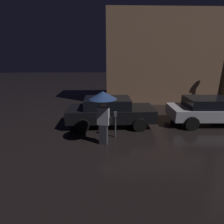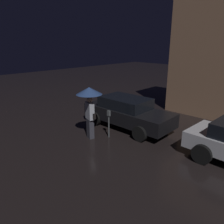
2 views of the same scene
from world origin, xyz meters
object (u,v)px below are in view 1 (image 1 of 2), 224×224
(parked_car_silver, at_px, (208,110))
(parking_meter, at_px, (115,122))
(pedestrian_with_umbrella, at_px, (103,104))
(parked_car_black, at_px, (110,111))

(parked_car_silver, distance_m, parking_meter, 5.11)
(parked_car_silver, bearing_deg, parking_meter, -161.05)
(parked_car_silver, distance_m, pedestrian_with_umbrella, 5.86)
(parked_car_black, relative_size, pedestrian_with_umbrella, 2.00)
(parked_car_black, bearing_deg, pedestrian_with_umbrella, -99.25)
(parked_car_black, height_order, pedestrian_with_umbrella, pedestrian_with_umbrella)
(pedestrian_with_umbrella, bearing_deg, parking_meter, -114.26)
(parked_car_silver, bearing_deg, pedestrian_with_umbrella, -156.93)
(parked_car_silver, xyz_separation_m, parking_meter, (-4.88, -1.51, -0.00))
(parking_meter, bearing_deg, parked_car_black, 98.02)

